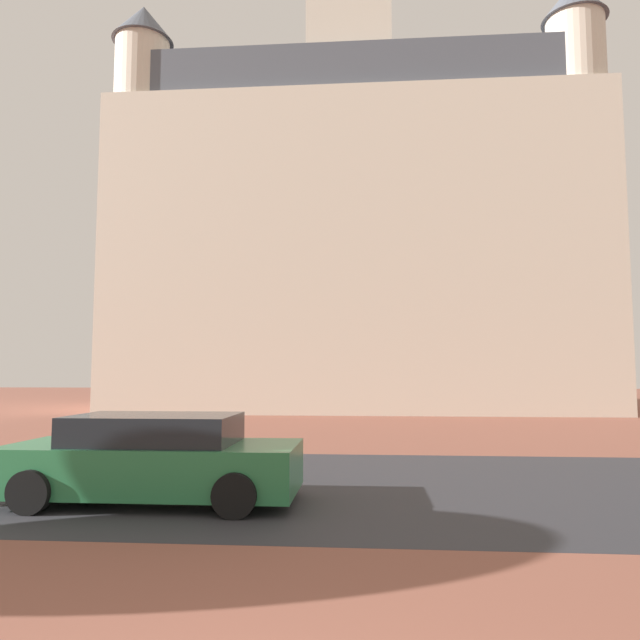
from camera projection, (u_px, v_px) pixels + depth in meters
name	position (u px, v px, depth m)	size (l,w,h in m)	color
ground_plane	(332.00, 474.00, 11.74)	(120.00, 120.00, 0.00)	brown
street_asphalt_strip	(329.00, 484.00, 10.66)	(120.00, 7.68, 0.00)	#2D2D33
landmark_building	(354.00, 228.00, 32.66)	(25.54, 10.26, 33.47)	beige
car_green	(154.00, 459.00, 9.25)	(4.56, 2.04, 1.37)	#287042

